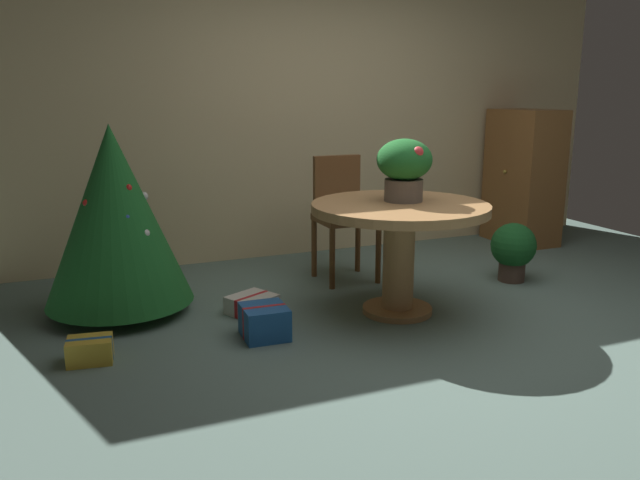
{
  "coord_description": "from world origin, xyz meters",
  "views": [
    {
      "loc": [
        -2.23,
        -3.21,
        1.47
      ],
      "look_at": [
        -0.83,
        0.14,
        0.62
      ],
      "focal_mm": 35.69,
      "sensor_mm": 36.0,
      "label": 1
    }
  ],
  "objects_px": {
    "gift_box_cream": "(252,304)",
    "gift_box_blue": "(264,322)",
    "holiday_tree": "(115,215)",
    "round_dining_table": "(399,228)",
    "gift_box_gold": "(90,350)",
    "wooden_cabinet": "(523,177)",
    "wooden_chair_far": "(342,210)",
    "flower_vase": "(404,166)",
    "potted_plant": "(513,249)"
  },
  "relations": [
    {
      "from": "gift_box_cream",
      "to": "gift_box_blue",
      "type": "distance_m",
      "value": 0.45
    },
    {
      "from": "holiday_tree",
      "to": "round_dining_table",
      "type": "bearing_deg",
      "value": -22.59
    },
    {
      "from": "gift_box_gold",
      "to": "wooden_cabinet",
      "type": "relative_size",
      "value": 0.2
    },
    {
      "from": "wooden_chair_far",
      "to": "gift_box_blue",
      "type": "bearing_deg",
      "value": -134.48
    },
    {
      "from": "flower_vase",
      "to": "wooden_chair_far",
      "type": "height_order",
      "value": "flower_vase"
    },
    {
      "from": "wooden_chair_far",
      "to": "potted_plant",
      "type": "relative_size",
      "value": 2.09
    },
    {
      "from": "gift_box_gold",
      "to": "holiday_tree",
      "type": "bearing_deg",
      "value": 72.21
    },
    {
      "from": "gift_box_blue",
      "to": "wooden_cabinet",
      "type": "relative_size",
      "value": 0.23
    },
    {
      "from": "gift_box_cream",
      "to": "gift_box_blue",
      "type": "bearing_deg",
      "value": -96.94
    },
    {
      "from": "wooden_cabinet",
      "to": "round_dining_table",
      "type": "bearing_deg",
      "value": -147.82
    },
    {
      "from": "gift_box_cream",
      "to": "round_dining_table",
      "type": "bearing_deg",
      "value": -21.93
    },
    {
      "from": "round_dining_table",
      "to": "wooden_chair_far",
      "type": "height_order",
      "value": "wooden_chair_far"
    },
    {
      "from": "wooden_cabinet",
      "to": "flower_vase",
      "type": "bearing_deg",
      "value": -148.4
    },
    {
      "from": "wooden_chair_far",
      "to": "potted_plant",
      "type": "xyz_separation_m",
      "value": [
        1.2,
        -0.61,
        -0.29
      ]
    },
    {
      "from": "gift_box_cream",
      "to": "gift_box_gold",
      "type": "bearing_deg",
      "value": -158.38
    },
    {
      "from": "holiday_tree",
      "to": "flower_vase",
      "type": "bearing_deg",
      "value": -19.95
    },
    {
      "from": "gift_box_blue",
      "to": "wooden_cabinet",
      "type": "distance_m",
      "value": 3.48
    },
    {
      "from": "holiday_tree",
      "to": "gift_box_gold",
      "type": "relative_size",
      "value": 4.8
    },
    {
      "from": "wooden_chair_far",
      "to": "round_dining_table",
      "type": "bearing_deg",
      "value": -90.0
    },
    {
      "from": "gift_box_blue",
      "to": "gift_box_gold",
      "type": "relative_size",
      "value": 1.11
    },
    {
      "from": "gift_box_blue",
      "to": "gift_box_cream",
      "type": "bearing_deg",
      "value": 83.06
    },
    {
      "from": "gift_box_cream",
      "to": "wooden_chair_far",
      "type": "bearing_deg",
      "value": 30.6
    },
    {
      "from": "gift_box_gold",
      "to": "wooden_cabinet",
      "type": "xyz_separation_m",
      "value": [
        4.13,
        1.41,
        0.58
      ]
    },
    {
      "from": "gift_box_gold",
      "to": "wooden_cabinet",
      "type": "bearing_deg",
      "value": 18.8
    },
    {
      "from": "round_dining_table",
      "to": "wooden_cabinet",
      "type": "xyz_separation_m",
      "value": [
        2.15,
        1.36,
        0.06
      ]
    },
    {
      "from": "holiday_tree",
      "to": "gift_box_gold",
      "type": "xyz_separation_m",
      "value": [
        -0.25,
        -0.77,
        -0.61
      ]
    },
    {
      "from": "holiday_tree",
      "to": "wooden_cabinet",
      "type": "distance_m",
      "value": 3.94
    },
    {
      "from": "flower_vase",
      "to": "potted_plant",
      "type": "distance_m",
      "value": 1.37
    },
    {
      "from": "wooden_chair_far",
      "to": "flower_vase",
      "type": "bearing_deg",
      "value": -85.71
    },
    {
      "from": "gift_box_blue",
      "to": "wooden_cabinet",
      "type": "xyz_separation_m",
      "value": [
        3.12,
        1.43,
        0.55
      ]
    },
    {
      "from": "holiday_tree",
      "to": "wooden_cabinet",
      "type": "bearing_deg",
      "value": 9.28
    },
    {
      "from": "holiday_tree",
      "to": "gift_box_blue",
      "type": "height_order",
      "value": "holiday_tree"
    },
    {
      "from": "flower_vase",
      "to": "potted_plant",
      "type": "height_order",
      "value": "flower_vase"
    },
    {
      "from": "flower_vase",
      "to": "wooden_cabinet",
      "type": "distance_m",
      "value": 2.48
    },
    {
      "from": "round_dining_table",
      "to": "holiday_tree",
      "type": "distance_m",
      "value": 1.88
    },
    {
      "from": "wooden_cabinet",
      "to": "gift_box_blue",
      "type": "bearing_deg",
      "value": -155.37
    },
    {
      "from": "wooden_chair_far",
      "to": "gift_box_cream",
      "type": "distance_m",
      "value": 1.17
    },
    {
      "from": "gift_box_cream",
      "to": "gift_box_gold",
      "type": "xyz_separation_m",
      "value": [
        -1.06,
        -0.42,
        0.01
      ]
    },
    {
      "from": "wooden_chair_far",
      "to": "wooden_cabinet",
      "type": "bearing_deg",
      "value": 11.65
    },
    {
      "from": "wooden_chair_far",
      "to": "potted_plant",
      "type": "distance_m",
      "value": 1.38
    },
    {
      "from": "wooden_chair_far",
      "to": "gift_box_gold",
      "type": "xyz_separation_m",
      "value": [
        -1.98,
        -0.96,
        -0.49
      ]
    },
    {
      "from": "wooden_chair_far",
      "to": "gift_box_gold",
      "type": "height_order",
      "value": "wooden_chair_far"
    },
    {
      "from": "round_dining_table",
      "to": "gift_box_blue",
      "type": "xyz_separation_m",
      "value": [
        -0.97,
        -0.08,
        -0.49
      ]
    },
    {
      "from": "wooden_chair_far",
      "to": "gift_box_gold",
      "type": "bearing_deg",
      "value": -154.05
    },
    {
      "from": "round_dining_table",
      "to": "potted_plant",
      "type": "height_order",
      "value": "round_dining_table"
    },
    {
      "from": "flower_vase",
      "to": "holiday_tree",
      "type": "xyz_separation_m",
      "value": [
        -1.79,
        0.65,
        -0.31
      ]
    },
    {
      "from": "round_dining_table",
      "to": "potted_plant",
      "type": "distance_m",
      "value": 1.28
    },
    {
      "from": "round_dining_table",
      "to": "flower_vase",
      "type": "distance_m",
      "value": 0.42
    },
    {
      "from": "wooden_chair_far",
      "to": "wooden_cabinet",
      "type": "distance_m",
      "value": 2.2
    },
    {
      "from": "round_dining_table",
      "to": "wooden_cabinet",
      "type": "distance_m",
      "value": 2.55
    }
  ]
}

